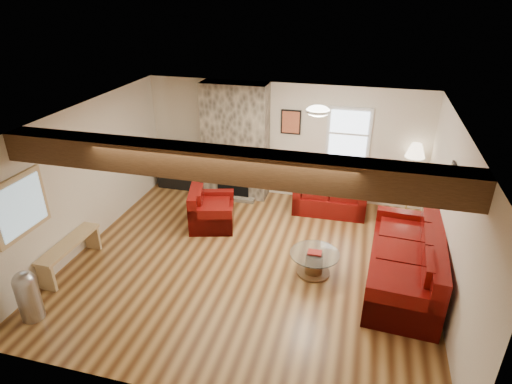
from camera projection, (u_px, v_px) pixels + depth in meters
room at (249, 197)px, 6.78m from camera, size 8.00×8.00×8.00m
oak_beam at (221, 164)px, 5.23m from camera, size 6.00×0.36×0.38m
chimney_breast at (236, 143)px, 9.18m from camera, size 1.40×0.67×2.50m
back_window at (349, 134)px, 8.69m from camera, size 0.90×0.08×1.10m
hatch_window at (20, 207)px, 6.06m from camera, size 0.08×1.00×0.90m
ceiling_dome at (318, 113)px, 6.83m from camera, size 0.40×0.40×0.18m
artwork_back at (291, 122)px, 8.90m from camera, size 0.42×0.06×0.52m
artwork_right at (453, 180)px, 6.14m from camera, size 0.06×0.55×0.42m
sofa_three at (405, 257)px, 6.63m from camera, size 1.17×2.51×0.95m
loveseat at (330, 194)px, 8.84m from camera, size 1.48×0.87×0.78m
armchair_red at (212, 207)px, 8.31m from camera, size 1.05×1.13×0.76m
coffee_table at (314, 263)px, 6.96m from camera, size 0.80×0.80×0.42m
tv_cabinet at (181, 177)px, 9.96m from camera, size 0.97×0.39×0.49m
television at (179, 158)px, 9.75m from camera, size 0.83×0.11×0.48m
floor_lamp at (415, 154)px, 8.37m from camera, size 0.39×0.39×1.50m
pine_bench at (71, 255)px, 7.08m from camera, size 0.31×1.31×0.49m
pedal_bin at (28, 295)px, 5.95m from camera, size 0.33×0.33×0.78m
coal_bucket at (223, 204)px, 8.91m from camera, size 0.36×0.36×0.34m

